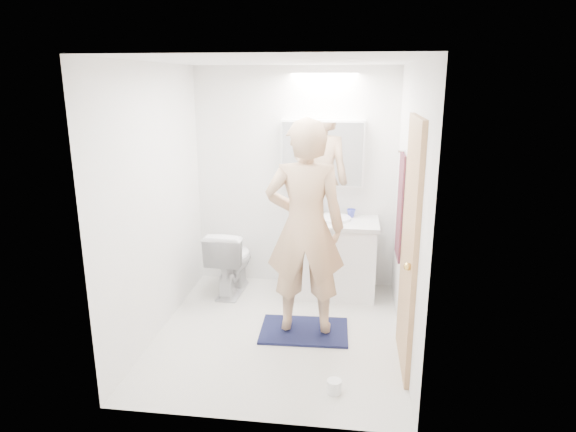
% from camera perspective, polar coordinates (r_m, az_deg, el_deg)
% --- Properties ---
extents(floor, '(2.50, 2.50, 0.00)m').
position_cam_1_polar(floor, '(4.73, -1.02, -13.15)').
color(floor, silver).
rests_on(floor, ground).
extents(ceiling, '(2.50, 2.50, 0.00)m').
position_cam_1_polar(ceiling, '(4.16, -1.18, 17.30)').
color(ceiling, white).
rests_on(ceiling, floor).
extents(wall_back, '(2.50, 0.00, 2.50)m').
position_cam_1_polar(wall_back, '(5.50, 0.83, 4.26)').
color(wall_back, white).
rests_on(wall_back, floor).
extents(wall_front, '(2.50, 0.00, 2.50)m').
position_cam_1_polar(wall_front, '(3.12, -4.50, -4.54)').
color(wall_front, white).
rests_on(wall_front, floor).
extents(wall_left, '(0.00, 2.50, 2.50)m').
position_cam_1_polar(wall_left, '(4.58, -14.83, 1.48)').
color(wall_left, white).
rests_on(wall_left, floor).
extents(wall_right, '(0.00, 2.50, 2.50)m').
position_cam_1_polar(wall_right, '(4.27, 13.65, 0.58)').
color(wall_right, white).
rests_on(wall_right, floor).
extents(vanity_cabinet, '(0.90, 0.55, 0.78)m').
position_cam_1_polar(vanity_cabinet, '(5.41, 5.10, -4.90)').
color(vanity_cabinet, white).
rests_on(vanity_cabinet, floor).
extents(countertop, '(0.95, 0.58, 0.04)m').
position_cam_1_polar(countertop, '(5.29, 5.20, -0.73)').
color(countertop, silver).
rests_on(countertop, vanity_cabinet).
extents(sink_basin, '(0.36, 0.36, 0.03)m').
position_cam_1_polar(sink_basin, '(5.31, 5.22, -0.27)').
color(sink_basin, white).
rests_on(sink_basin, countertop).
extents(faucet, '(0.02, 0.02, 0.16)m').
position_cam_1_polar(faucet, '(5.47, 5.32, 0.91)').
color(faucet, '#B6B6BB').
rests_on(faucet, countertop).
extents(medicine_cabinet, '(0.88, 0.14, 0.70)m').
position_cam_1_polar(medicine_cabinet, '(5.35, 3.97, 7.17)').
color(medicine_cabinet, white).
rests_on(medicine_cabinet, wall_back).
extents(mirror_panel, '(0.84, 0.01, 0.66)m').
position_cam_1_polar(mirror_panel, '(5.28, 3.92, 7.05)').
color(mirror_panel, silver).
rests_on(mirror_panel, medicine_cabinet).
extents(toilet, '(0.44, 0.73, 0.72)m').
position_cam_1_polar(toilet, '(5.46, -6.53, -5.07)').
color(toilet, white).
rests_on(toilet, floor).
extents(bath_rug, '(0.82, 0.58, 0.02)m').
position_cam_1_polar(bath_rug, '(4.74, 1.86, -12.94)').
color(bath_rug, '#131D3C').
rests_on(bath_rug, floor).
extents(person, '(0.71, 0.48, 1.91)m').
position_cam_1_polar(person, '(4.36, 1.97, -1.36)').
color(person, tan).
rests_on(person, bath_rug).
extents(door, '(0.04, 0.80, 2.00)m').
position_cam_1_polar(door, '(4.00, 13.69, -3.45)').
color(door, tan).
rests_on(door, wall_right).
extents(door_knob, '(0.06, 0.06, 0.06)m').
position_cam_1_polar(door_knob, '(3.73, 13.49, -5.64)').
color(door_knob, gold).
rests_on(door_knob, door).
extents(towel, '(0.02, 0.42, 1.00)m').
position_cam_1_polar(towel, '(4.83, 12.66, 1.09)').
color(towel, '#13173E').
rests_on(towel, wall_right).
extents(towel_hook, '(0.07, 0.02, 0.02)m').
position_cam_1_polar(towel_hook, '(4.73, 12.87, 7.21)').
color(towel_hook, silver).
rests_on(towel_hook, wall_right).
extents(soap_bottle_a, '(0.11, 0.11, 0.21)m').
position_cam_1_polar(soap_bottle_a, '(5.42, 1.91, 1.11)').
color(soap_bottle_a, '#D5BB8A').
rests_on(soap_bottle_a, countertop).
extents(soap_bottle_b, '(0.12, 0.12, 0.18)m').
position_cam_1_polar(soap_bottle_b, '(5.44, 3.35, 0.99)').
color(soap_bottle_b, '#507EAD').
rests_on(soap_bottle_b, countertop).
extents(toothbrush_cup, '(0.12, 0.12, 0.09)m').
position_cam_1_polar(toothbrush_cup, '(5.42, 7.21, 0.32)').
color(toothbrush_cup, '#3D46B9').
rests_on(toothbrush_cup, countertop).
extents(toilet_paper_roll, '(0.11, 0.11, 0.10)m').
position_cam_1_polar(toilet_paper_roll, '(3.94, 5.29, -18.79)').
color(toilet_paper_roll, white).
rests_on(toilet_paper_roll, floor).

